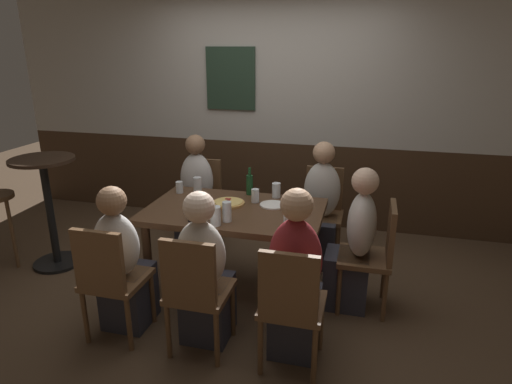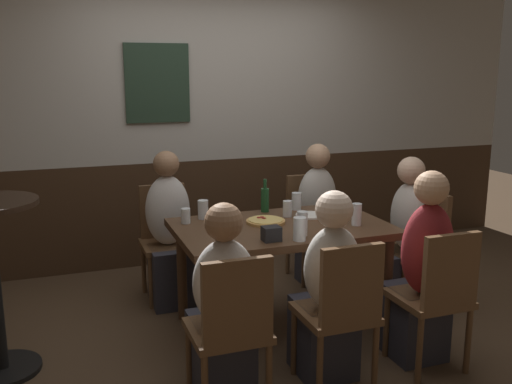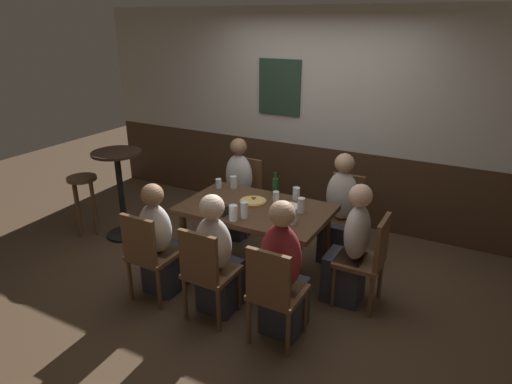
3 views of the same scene
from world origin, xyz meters
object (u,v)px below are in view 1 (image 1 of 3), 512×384
(person_head_east, at_px, (353,250))
(tumbler_short, at_px, (255,197))
(person_mid_near, at_px, (205,279))
(side_bar_table, at_px, (49,204))
(highball_clear, at_px, (288,214))
(beer_bottle_green, at_px, (250,184))
(pint_glass_stout, at_px, (215,217))
(condiment_caddy, at_px, (197,215))
(person_left_far, at_px, (196,202))
(chair_head_east, at_px, (375,251))
(chair_mid_near, at_px, (196,289))
(beer_glass_half, at_px, (179,188))
(pint_glass_amber, at_px, (197,185))
(person_right_near, at_px, (295,287))
(chair_left_near, at_px, (110,277))
(pint_glass_pale, at_px, (290,202))
(dining_table, at_px, (235,219))
(plate_white_large, at_px, (273,205))
(person_left_near, at_px, (123,269))
(chair_left_far, at_px, (202,197))
(tumbler_water, at_px, (276,191))
(person_right_far, at_px, (320,213))
(chair_right_far, at_px, (322,208))
(chair_right_near, at_px, (291,302))
(beer_glass_tall, at_px, (227,213))

(person_head_east, height_order, tumbler_short, person_head_east)
(person_mid_near, relative_size, side_bar_table, 1.07)
(highball_clear, relative_size, beer_bottle_green, 0.61)
(pint_glass_stout, distance_m, condiment_caddy, 0.18)
(person_left_far, xyz_separation_m, pint_glass_stout, (0.60, -1.07, 0.31))
(chair_head_east, bearing_deg, person_mid_near, -148.27)
(chair_mid_near, height_order, beer_glass_half, chair_mid_near)
(pint_glass_stout, bearing_deg, pint_glass_amber, 120.98)
(person_right_near, height_order, pint_glass_amber, person_right_near)
(chair_left_near, bearing_deg, pint_glass_pale, 41.54)
(tumbler_short, bearing_deg, person_right_near, -60.60)
(dining_table, xyz_separation_m, beer_bottle_green, (0.02, 0.38, 0.19))
(person_right_near, height_order, pint_glass_stout, person_right_near)
(chair_mid_near, height_order, highball_clear, highball_clear)
(plate_white_large, distance_m, side_bar_table, 2.09)
(chair_mid_near, bearing_deg, plate_white_large, 74.17)
(person_left_near, distance_m, tumbler_short, 1.21)
(chair_mid_near, distance_m, person_mid_near, 0.16)
(chair_left_far, xyz_separation_m, tumbler_water, (0.90, -0.50, 0.30))
(pint_glass_pale, distance_m, pint_glass_stout, 0.65)
(pint_glass_stout, distance_m, tumbler_water, 0.79)
(chair_mid_near, relative_size, tumbler_water, 6.82)
(person_right_near, relative_size, person_right_far, 1.02)
(dining_table, height_order, chair_right_far, chair_right_far)
(plate_white_large, height_order, side_bar_table, side_bar_table)
(chair_right_far, bearing_deg, person_left_near, -128.90)
(pint_glass_stout, xyz_separation_m, beer_glass_half, (-0.57, 0.63, -0.02))
(chair_right_near, relative_size, condiment_caddy, 8.00)
(pint_glass_amber, relative_size, pint_glass_stout, 0.91)
(chair_left_near, bearing_deg, chair_right_near, 0.00)
(chair_head_east, bearing_deg, pint_glass_pale, 172.90)
(chair_mid_near, xyz_separation_m, chair_head_east, (1.13, 0.86, 0.00))
(person_left_far, relative_size, condiment_caddy, 10.71)
(highball_clear, bearing_deg, dining_table, 159.62)
(plate_white_large, xyz_separation_m, condiment_caddy, (-0.48, -0.46, 0.04))
(pint_glass_stout, relative_size, beer_glass_tall, 0.94)
(chair_right_near, height_order, pint_glass_pale, pint_glass_pale)
(person_left_far, bearing_deg, highball_clear, -38.47)
(pint_glass_stout, relative_size, beer_bottle_green, 0.59)
(dining_table, xyz_separation_m, side_bar_table, (-1.80, -0.00, -0.03))
(person_right_near, relative_size, pint_glass_stout, 8.22)
(chair_left_far, xyz_separation_m, condiment_caddy, (0.43, -1.18, 0.29))
(person_right_near, bearing_deg, chair_right_near, -90.00)
(beer_glass_tall, bearing_deg, person_right_near, -35.46)
(highball_clear, bearing_deg, chair_head_east, 15.03)
(beer_glass_tall, distance_m, condiment_caddy, 0.23)
(beer_glass_tall, xyz_separation_m, highball_clear, (0.45, 0.10, 0.00))
(person_right_near, distance_m, person_left_far, 1.89)
(person_left_far, height_order, beer_glass_half, person_left_far)
(chair_left_far, relative_size, pint_glass_amber, 6.61)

